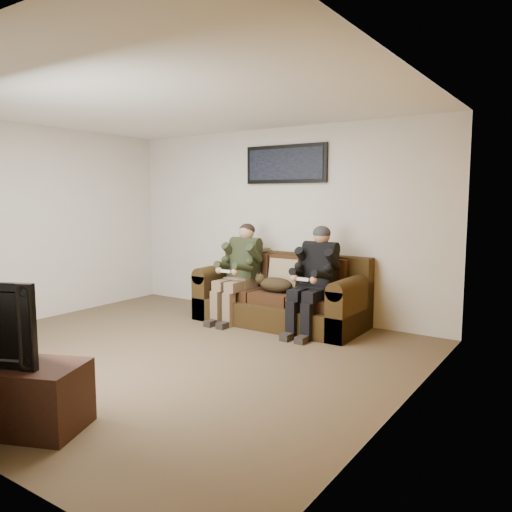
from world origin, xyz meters
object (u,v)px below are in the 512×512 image
Objects in this scene: sofa at (283,297)px; framed_poster at (285,164)px; person_left at (239,266)px; cat at (275,284)px; person_right at (315,273)px.

framed_poster is at bearing 117.31° from sofa.
cat is (0.56, -0.00, -0.19)m from person_left.
person_left is 0.59m from cat.
person_right reaches higher than sofa.
person_left reaches higher than cat.
cat is at bearing -0.07° from person_left.
framed_poster is at bearing 108.38° from cat.
person_right is 1.04× the size of framed_poster.
sofa is at bearing 86.99° from cat.
sofa is 1.70× the size of person_left.
person_left is at bearing -122.73° from framed_poster.
sofa is at bearing 18.01° from person_left.
framed_poster is at bearing 143.34° from person_right.
person_right is 1.67m from framed_poster.
person_right is at bearing 0.11° from cat.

